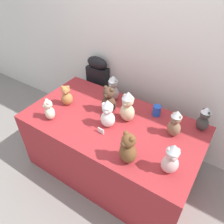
# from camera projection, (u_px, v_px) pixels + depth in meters

# --- Properties ---
(ground_plane) EXTENTS (10.00, 10.00, 0.00)m
(ground_plane) POSITION_uv_depth(u_px,v_px,m) (100.00, 183.00, 2.41)
(ground_plane) COLOR gray
(wall_back) EXTENTS (7.00, 0.08, 2.60)m
(wall_back) POSITION_uv_depth(u_px,v_px,m) (151.00, 40.00, 2.22)
(wall_back) COLOR silver
(wall_back) RESTS_ON ground_plane
(display_table) EXTENTS (1.74, 0.94, 0.72)m
(display_table) POSITION_uv_depth(u_px,v_px,m) (112.00, 147.00, 2.35)
(display_table) COLOR maroon
(display_table) RESTS_ON ground_plane
(instrument_case) EXTENTS (0.28, 0.12, 1.01)m
(instrument_case) POSITION_uv_depth(u_px,v_px,m) (98.00, 92.00, 2.90)
(instrument_case) COLOR black
(instrument_case) RESTS_ON ground_plane
(teddy_bear_cream) EXTENTS (0.15, 0.14, 0.22)m
(teddy_bear_cream) POSITION_uv_depth(u_px,v_px,m) (49.00, 110.00, 2.09)
(teddy_bear_cream) COLOR beige
(teddy_bear_cream) RESTS_ON display_table
(teddy_bear_blush) EXTENTS (0.17, 0.16, 0.29)m
(teddy_bear_blush) POSITION_uv_depth(u_px,v_px,m) (171.00, 159.00, 1.58)
(teddy_bear_blush) COLOR beige
(teddy_bear_blush) RESTS_ON display_table
(teddy_bear_ash) EXTENTS (0.15, 0.13, 0.29)m
(teddy_bear_ash) POSITION_uv_depth(u_px,v_px,m) (113.00, 88.00, 2.32)
(teddy_bear_ash) COLOR gray
(teddy_bear_ash) RESTS_ON display_table
(teddy_bear_caramel) EXTENTS (0.16, 0.15, 0.23)m
(teddy_bear_caramel) POSITION_uv_depth(u_px,v_px,m) (67.00, 96.00, 2.27)
(teddy_bear_caramel) COLOR #B27A42
(teddy_bear_caramel) RESTS_ON display_table
(teddy_bear_mocha) EXTENTS (0.15, 0.14, 0.27)m
(teddy_bear_mocha) POSITION_uv_depth(u_px,v_px,m) (175.00, 124.00, 1.90)
(teddy_bear_mocha) COLOR #7F6047
(teddy_bear_mocha) RESTS_ON display_table
(teddy_bear_chestnut) EXTENTS (0.19, 0.18, 0.30)m
(teddy_bear_chestnut) POSITION_uv_depth(u_px,v_px,m) (128.00, 149.00, 1.67)
(teddy_bear_chestnut) COLOR brown
(teddy_bear_chestnut) RESTS_ON display_table
(teddy_bear_sand) EXTENTS (0.16, 0.14, 0.33)m
(teddy_bear_sand) POSITION_uv_depth(u_px,v_px,m) (128.00, 107.00, 2.04)
(teddy_bear_sand) COLOR #CCB78E
(teddy_bear_sand) RESTS_ON display_table
(teddy_bear_cocoa) EXTENTS (0.16, 0.14, 0.30)m
(teddy_bear_cocoa) POSITION_uv_depth(u_px,v_px,m) (109.00, 101.00, 2.15)
(teddy_bear_cocoa) COLOR #4C3323
(teddy_bear_cocoa) RESTS_ON display_table
(teddy_bear_charcoal) EXTENTS (0.15, 0.15, 0.26)m
(teddy_bear_charcoal) POSITION_uv_depth(u_px,v_px,m) (204.00, 119.00, 1.96)
(teddy_bear_charcoal) COLOR #383533
(teddy_bear_charcoal) RESTS_ON display_table
(teddy_bear_snow) EXTENTS (0.16, 0.15, 0.30)m
(teddy_bear_snow) POSITION_uv_depth(u_px,v_px,m) (107.00, 114.00, 1.98)
(teddy_bear_snow) COLOR white
(teddy_bear_snow) RESTS_ON display_table
(party_cup_blue) EXTENTS (0.08, 0.08, 0.11)m
(party_cup_blue) POSITION_uv_depth(u_px,v_px,m) (157.00, 111.00, 2.16)
(party_cup_blue) COLOR blue
(party_cup_blue) RESTS_ON display_table
(name_card_front_left) EXTENTS (0.07, 0.02, 0.05)m
(name_card_front_left) POSITION_uv_depth(u_px,v_px,m) (101.00, 131.00, 1.98)
(name_card_front_left) COLOR white
(name_card_front_left) RESTS_ON display_table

